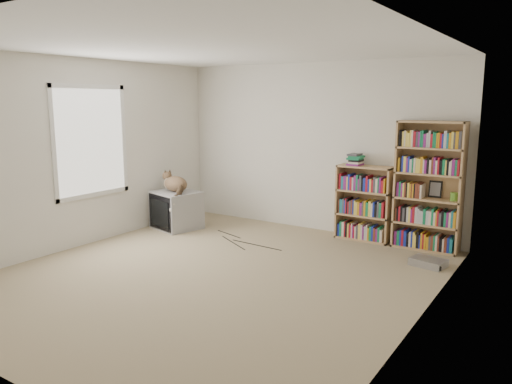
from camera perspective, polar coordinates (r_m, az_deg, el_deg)
The scene contains 16 objects.
floor at distance 5.73m, azimuth -4.77°, elevation -9.47°, with size 4.50×5.00×0.01m, color tan.
wall_back at distance 7.55m, azimuth 6.84°, elevation 5.05°, with size 4.50×0.02×2.50m, color silver.
wall_left at distance 7.04m, azimuth -19.61°, elevation 4.14°, with size 0.02×5.00×2.50m, color silver.
wall_right at distance 4.43m, azimuth 18.65°, elevation 0.86°, with size 0.02×5.00×2.50m, color silver.
ceiling at distance 5.42m, azimuth -5.18°, elevation 16.26°, with size 4.50×5.00×0.02m, color white.
window at distance 7.14m, azimuth -18.34°, elevation 5.51°, with size 0.02×1.22×1.52m, color white.
crt_tv at distance 7.79m, azimuth -9.02°, elevation -2.04°, with size 0.79×0.74×0.57m.
cat at distance 7.67m, azimuth -9.22°, elevation 0.63°, with size 0.62×0.57×0.52m.
bookcase_tall at distance 6.88m, azimuth 19.14°, elevation 0.32°, with size 0.84×0.30×1.69m.
bookcase_short at distance 7.19m, azimuth 12.30°, elevation -1.52°, with size 0.77×0.30×1.05m.
book_stack at distance 7.10m, azimuth 11.35°, elevation 3.66°, with size 0.19×0.25×0.16m, color #A91625.
green_mug at distance 6.81m, azimuth 21.74°, elevation -0.48°, with size 0.10×0.10×0.11m, color #5A9A2C.
framed_print at distance 6.95m, azimuth 19.82°, elevation 0.32°, with size 0.16×0.01×0.22m, color black.
dvd_player at distance 6.35m, azimuth 19.09°, elevation -7.60°, with size 0.39×0.28×0.09m, color #A2A2A7.
wall_outlet at distance 8.32m, azimuth -9.71°, elevation -1.01°, with size 0.01×0.08×0.13m, color silver.
floor_cables at distance 7.06m, azimuth 0.36°, elevation -5.55°, with size 1.20×0.70×0.01m, color black, non-canonical shape.
Camera 1 is at (3.32, -4.24, 1.94)m, focal length 35.00 mm.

